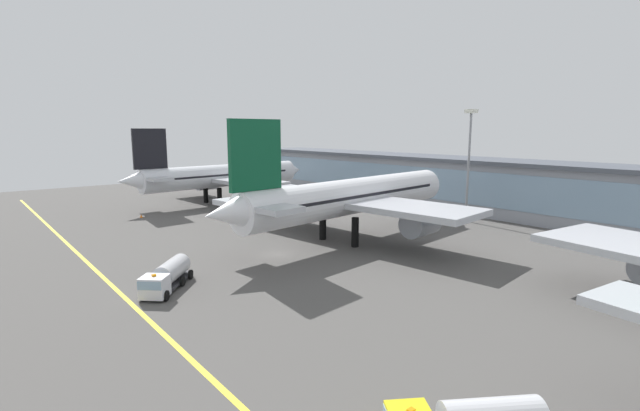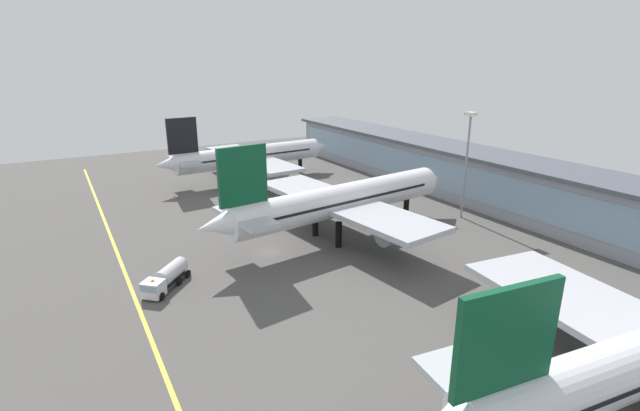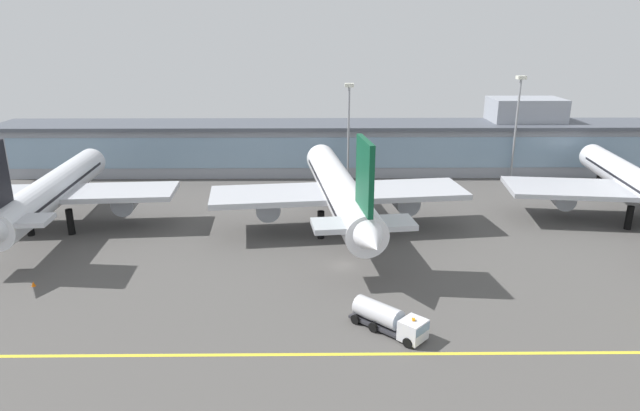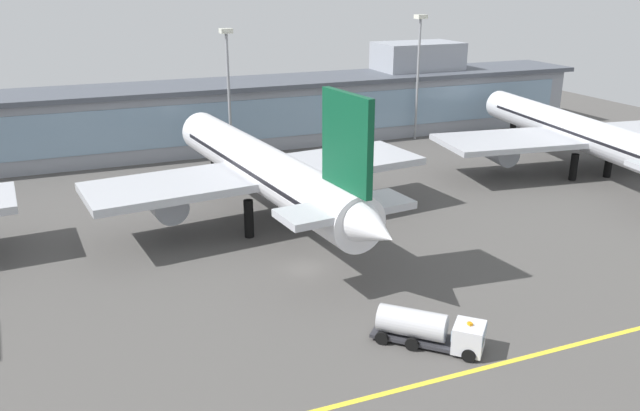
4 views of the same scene
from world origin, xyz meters
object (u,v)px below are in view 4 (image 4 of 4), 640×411
at_px(fuel_tanker_truck, 432,329).
at_px(apron_light_mast_centre, 228,76).
at_px(airliner_near_right, 263,169).
at_px(airliner_far_right, 581,134).
at_px(apron_light_mast_west, 419,59).

bearing_deg(fuel_tanker_truck, apron_light_mast_centre, 134.64).
distance_m(airliner_near_right, apron_light_mast_centre, 28.20).
bearing_deg(apron_light_mast_centre, airliner_near_right, -96.45).
relative_size(airliner_far_right, apron_light_mast_west, 2.53).
xyz_separation_m(airliner_near_right, fuel_tanker_truck, (4.19, -31.62, -5.33)).
distance_m(airliner_near_right, apron_light_mast_west, 50.52).
distance_m(airliner_near_right, airliner_far_right, 51.01).
relative_size(airliner_far_right, apron_light_mast_centre, 2.66).
height_order(airliner_far_right, apron_light_mast_west, apron_light_mast_west).
bearing_deg(apron_light_mast_west, airliner_near_right, -141.24).
bearing_deg(airliner_far_right, fuel_tanker_truck, 133.56).
distance_m(airliner_far_right, apron_light_mast_centre, 54.21).
bearing_deg(airliner_near_right, airliner_far_right, -93.59).
bearing_deg(airliner_far_right, apron_light_mast_west, 30.06).
relative_size(airliner_near_right, fuel_tanker_truck, 6.47).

